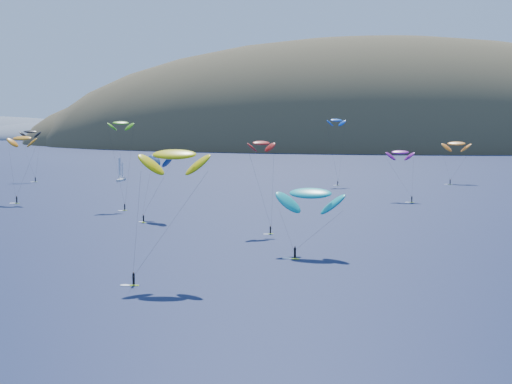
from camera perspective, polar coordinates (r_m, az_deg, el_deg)
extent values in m
plane|color=black|center=(75.63, -18.98, -12.95)|extent=(2800.00, 2800.00, 0.00)
ellipsoid|color=#3D3526|center=(623.42, 8.92, 2.52)|extent=(600.00, 300.00, 210.00)
ellipsoid|color=#3D3526|center=(676.13, -4.71, 3.29)|extent=(340.00, 240.00, 120.00)
ellipsoid|color=slate|center=(868.12, -15.32, 3.99)|extent=(240.00, 180.00, 44.00)
cube|color=silver|center=(277.55, -10.78, 0.94)|extent=(2.71, 6.93, 0.81)
cylinder|color=silver|center=(277.60, -10.77, 1.92)|extent=(0.13, 0.13, 9.44)
cube|color=#ADEB1A|center=(211.88, -18.59, -0.87)|extent=(1.63, 0.52, 0.09)
cylinder|color=black|center=(211.77, -18.60, -0.59)|extent=(0.38, 0.38, 1.73)
sphere|color=#8C6047|center=(211.66, -18.61, -0.32)|extent=(0.29, 0.29, 0.29)
ellipsoid|color=orange|center=(215.44, -18.21, 4.11)|extent=(8.66, 4.23, 4.77)
cube|color=#ADEB1A|center=(104.93, -9.76, -7.38)|extent=(1.54, 0.63, 0.08)
cylinder|color=black|center=(104.72, -9.77, -6.88)|extent=(0.35, 0.35, 1.60)
sphere|color=#8C6047|center=(104.52, -9.78, -6.38)|extent=(0.27, 0.27, 0.27)
ellipsoid|color=yellow|center=(107.67, -6.55, 3.01)|extent=(10.75, 6.07, 5.69)
cube|color=#ADEB1A|center=(188.80, -10.46, -1.46)|extent=(1.38, 1.10, 0.08)
cylinder|color=black|center=(188.69, -10.46, -1.19)|extent=(0.33, 0.33, 1.49)
sphere|color=#8C6047|center=(188.59, -10.47, -0.93)|extent=(0.25, 0.25, 0.25)
ellipsoid|color=#53AF19|center=(196.47, -10.77, 5.45)|extent=(7.41, 6.38, 3.79)
cube|color=#ADEB1A|center=(255.83, 6.55, 0.53)|extent=(1.30, 0.97, 0.07)
cylinder|color=black|center=(255.75, 6.55, 0.71)|extent=(0.30, 0.30, 1.37)
sphere|color=#8C6047|center=(255.68, 6.55, 0.89)|extent=(0.23, 0.23, 0.23)
ellipsoid|color=blue|center=(259.94, 6.43, 5.73)|extent=(7.77, 6.38, 3.95)
cube|color=#ADEB1A|center=(122.61, 3.13, -5.36)|extent=(1.70, 0.77, 0.09)
cylinder|color=black|center=(122.41, 3.13, -4.89)|extent=(0.38, 0.38, 1.75)
sphere|color=#8C6047|center=(122.23, 3.14, -4.42)|extent=(0.29, 0.29, 0.29)
ellipsoid|color=#0FB1B1|center=(127.07, 4.37, -0.10)|extent=(12.82, 7.72, 6.69)
cube|color=#ADEB1A|center=(207.90, 12.35, -0.82)|extent=(1.45, 0.42, 0.08)
cylinder|color=black|center=(207.80, 12.36, -0.57)|extent=(0.34, 0.34, 1.55)
sphere|color=#8C6047|center=(207.70, 12.36, -0.32)|extent=(0.26, 0.26, 0.26)
ellipsoid|color=#87138A|center=(213.82, 11.46, 3.14)|extent=(7.86, 3.66, 4.38)
cube|color=#ADEB1A|center=(148.38, 1.16, -3.37)|extent=(1.26, 1.12, 0.07)
cylinder|color=black|center=(148.25, 1.16, -3.05)|extent=(0.31, 0.31, 1.40)
sphere|color=#8C6047|center=(148.13, 1.16, -2.74)|extent=(0.24, 0.24, 0.24)
ellipsoid|color=red|center=(152.36, 0.42, 3.94)|extent=(6.72, 6.24, 3.51)
cube|color=#ADEB1A|center=(166.37, -8.98, -2.42)|extent=(1.29, 1.24, 0.08)
cylinder|color=black|center=(166.24, -8.99, -2.13)|extent=(0.32, 0.32, 1.48)
sphere|color=#8C6047|center=(166.12, -8.99, -1.83)|extent=(0.25, 0.25, 0.25)
ellipsoid|color=navy|center=(173.49, -7.63, 2.92)|extent=(9.53, 9.28, 5.07)
cube|color=#ADEB1A|center=(267.12, 15.26, 0.59)|extent=(1.56, 0.79, 0.08)
cylinder|color=black|center=(267.03, 15.27, 0.79)|extent=(0.35, 0.35, 1.61)
sphere|color=#8C6047|center=(266.95, 15.27, 0.99)|extent=(0.27, 0.27, 0.27)
ellipsoid|color=orange|center=(275.65, 15.74, 3.75)|extent=(10.97, 7.04, 5.65)
cube|color=#ADEB1A|center=(280.67, -17.23, 0.78)|extent=(1.46, 0.97, 0.08)
cylinder|color=black|center=(280.59, -17.24, 0.96)|extent=(0.33, 0.33, 1.52)
sphere|color=#8C6047|center=(280.52, -17.24, 1.14)|extent=(0.25, 0.25, 0.25)
ellipsoid|color=black|center=(286.39, -17.61, 4.62)|extent=(8.35, 6.38, 4.22)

